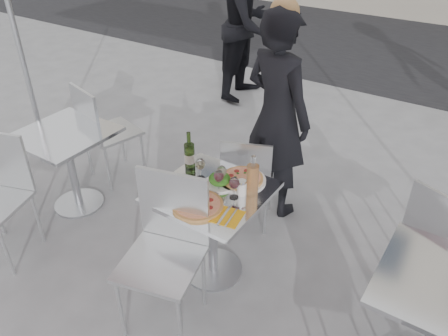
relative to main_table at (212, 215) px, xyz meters
The scene contains 23 objects.
ground 0.54m from the main_table, ahead, with size 80.00×80.00×0.00m, color slate.
street_asphalt 6.52m from the main_table, 90.00° to the left, with size 24.00×5.00×0.00m, color black.
main_table is the anchor object (origin of this frame).
side_table_left 1.50m from the main_table, behind, with size 0.72×0.72×0.75m.
side_table_right 1.50m from the main_table, ahead, with size 0.72×0.72×0.75m.
chair_far 0.60m from the main_table, 96.66° to the left, with size 0.52×0.53×0.87m.
chair_near 0.44m from the main_table, 95.65° to the right, with size 0.58×0.59×1.04m.
side_chair_lfar 1.64m from the main_table, 163.96° to the left, with size 0.55×0.56×0.99m.
side_chair_rfar 1.51m from the main_table, 24.68° to the left, with size 0.55×0.56×0.92m.
woman_diner 1.05m from the main_table, 92.05° to the left, with size 0.65×0.42×1.77m, color black.
pedestrian_a 3.44m from the main_table, 116.47° to the left, with size 0.93×0.73×1.92m, color black.
pizza_near 0.29m from the main_table, 83.16° to the right, with size 0.33×0.33×0.02m.
pizza_far 0.33m from the main_table, 63.00° to the left, with size 0.33×0.33×0.03m.
salad_plate 0.26m from the main_table, 88.04° to the left, with size 0.22×0.22×0.09m.
wine_bottle 0.45m from the main_table, 154.10° to the left, with size 0.07×0.08×0.29m.
carafe 0.43m from the main_table, 26.10° to the left, with size 0.08×0.08×0.29m.
sugar_shaker 0.33m from the main_table, 22.45° to the left, with size 0.06×0.06×0.11m.
wineglass_white_a 0.36m from the main_table, 151.20° to the left, with size 0.07×0.07×0.16m.
wineglass_white_b 0.33m from the main_table, 75.91° to the left, with size 0.07×0.07×0.16m.
wineglass_red_a 0.32m from the main_table, 38.99° to the left, with size 0.07×0.07×0.16m.
wineglass_red_b 0.36m from the main_table, ahead, with size 0.07×0.07×0.16m.
napkin_left 0.38m from the main_table, 148.86° to the right, with size 0.22×0.22×0.01m.
napkin_right 0.36m from the main_table, 36.20° to the right, with size 0.21×0.21×0.01m.
Camera 1 is at (1.38, -1.94, 2.46)m, focal length 35.00 mm.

